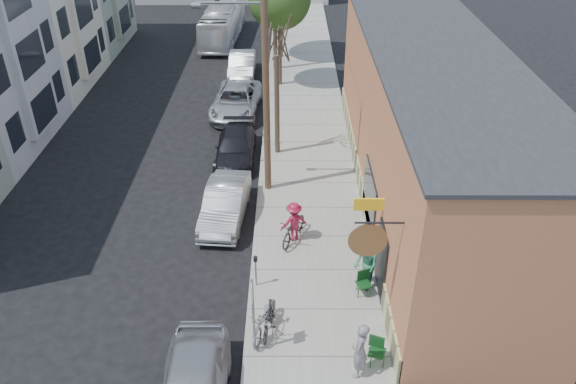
{
  "coord_description": "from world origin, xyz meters",
  "views": [
    {
      "loc": [
        3.38,
        -15.53,
        13.31
      ],
      "look_at": [
        3.34,
        3.07,
        1.5
      ],
      "focal_mm": 35.0,
      "sensor_mm": 36.0,
      "label": 1
    }
  ],
  "objects_px": {
    "parking_meter_far": "(267,130)",
    "parked_bike_a": "(269,319)",
    "patron_grey": "(360,350)",
    "car_4": "(242,65)",
    "tree_bare": "(277,106)",
    "car_2": "(236,147)",
    "patio_chair_a": "(364,284)",
    "patio_chair_b": "(377,352)",
    "car_3": "(236,101)",
    "cyclist": "(294,222)",
    "sign_post": "(253,309)",
    "parking_meter_near": "(256,266)",
    "utility_pole_near": "(264,74)",
    "parked_bike_b": "(265,319)",
    "patron_green": "(366,265)",
    "bus": "(223,22)",
    "car_1": "(225,203)"
  },
  "relations": [
    {
      "from": "sign_post",
      "to": "parked_bike_a",
      "type": "height_order",
      "value": "sign_post"
    },
    {
      "from": "car_2",
      "to": "patron_green",
      "type": "bearing_deg",
      "value": -60.72
    },
    {
      "from": "tree_bare",
      "to": "parking_meter_near",
      "type": "bearing_deg",
      "value": -93.23
    },
    {
      "from": "patron_green",
      "to": "car_1",
      "type": "relative_size",
      "value": 0.43
    },
    {
      "from": "patio_chair_a",
      "to": "patron_grey",
      "type": "xyz_separation_m",
      "value": [
        -0.52,
        -3.34,
        0.5
      ]
    },
    {
      "from": "parking_meter_near",
      "to": "car_3",
      "type": "height_order",
      "value": "car_3"
    },
    {
      "from": "tree_bare",
      "to": "car_1",
      "type": "distance_m",
      "value": 6.15
    },
    {
      "from": "sign_post",
      "to": "car_4",
      "type": "height_order",
      "value": "sign_post"
    },
    {
      "from": "cyclist",
      "to": "patio_chair_b",
      "type": "bearing_deg",
      "value": 88.35
    },
    {
      "from": "parking_meter_far",
      "to": "patron_grey",
      "type": "distance_m",
      "value": 14.54
    },
    {
      "from": "patio_chair_b",
      "to": "parking_meter_near",
      "type": "bearing_deg",
      "value": 159.49
    },
    {
      "from": "parking_meter_far",
      "to": "car_2",
      "type": "bearing_deg",
      "value": -140.5
    },
    {
      "from": "parking_meter_far",
      "to": "parked_bike_a",
      "type": "relative_size",
      "value": 0.74
    },
    {
      "from": "utility_pole_near",
      "to": "patio_chair_b",
      "type": "relative_size",
      "value": 11.36
    },
    {
      "from": "sign_post",
      "to": "patron_green",
      "type": "xyz_separation_m",
      "value": [
        3.62,
        2.85,
        -0.74
      ]
    },
    {
      "from": "parked_bike_b",
      "to": "sign_post",
      "type": "bearing_deg",
      "value": -92.91
    },
    {
      "from": "car_3",
      "to": "patio_chair_a",
      "type": "bearing_deg",
      "value": -65.67
    },
    {
      "from": "patio_chair_a",
      "to": "cyclist",
      "type": "distance_m",
      "value": 3.87
    },
    {
      "from": "car_4",
      "to": "car_3",
      "type": "bearing_deg",
      "value": -90.14
    },
    {
      "from": "car_4",
      "to": "car_2",
      "type": "bearing_deg",
      "value": -88.28
    },
    {
      "from": "car_3",
      "to": "car_2",
      "type": "bearing_deg",
      "value": -81.25
    },
    {
      "from": "utility_pole_near",
      "to": "parked_bike_a",
      "type": "height_order",
      "value": "utility_pole_near"
    },
    {
      "from": "patio_chair_b",
      "to": "car_3",
      "type": "xyz_separation_m",
      "value": [
        -5.58,
        18.06,
        0.15
      ]
    },
    {
      "from": "patio_chair_b",
      "to": "tree_bare",
      "type": "bearing_deg",
      "value": 125.51
    },
    {
      "from": "parking_meter_far",
      "to": "parked_bike_b",
      "type": "xyz_separation_m",
      "value": [
        0.38,
        -12.57,
        -0.32
      ]
    },
    {
      "from": "tree_bare",
      "to": "patron_green",
      "type": "relative_size",
      "value": 2.59
    },
    {
      "from": "parking_meter_far",
      "to": "patio_chair_b",
      "type": "xyz_separation_m",
      "value": [
        3.7,
        -13.81,
        -0.39
      ]
    },
    {
      "from": "patio_chair_a",
      "to": "car_2",
      "type": "relative_size",
      "value": 0.19
    },
    {
      "from": "patio_chair_a",
      "to": "car_4",
      "type": "bearing_deg",
      "value": 86.47
    },
    {
      "from": "cyclist",
      "to": "car_1",
      "type": "relative_size",
      "value": 0.37
    },
    {
      "from": "car_1",
      "to": "bus",
      "type": "height_order",
      "value": "bus"
    },
    {
      "from": "car_1",
      "to": "car_3",
      "type": "height_order",
      "value": "car_3"
    },
    {
      "from": "tree_bare",
      "to": "car_2",
      "type": "height_order",
      "value": "tree_bare"
    },
    {
      "from": "patron_green",
      "to": "car_4",
      "type": "distance_m",
      "value": 21.26
    },
    {
      "from": "parking_meter_far",
      "to": "cyclist",
      "type": "relative_size",
      "value": 0.75
    },
    {
      "from": "patron_grey",
      "to": "car_4",
      "type": "distance_m",
      "value": 24.74
    },
    {
      "from": "patio_chair_a",
      "to": "tree_bare",
      "type": "bearing_deg",
      "value": 88.38
    },
    {
      "from": "parking_meter_near",
      "to": "parking_meter_far",
      "type": "xyz_separation_m",
      "value": [
        0.0,
        10.42,
        0.0
      ]
    },
    {
      "from": "tree_bare",
      "to": "patron_grey",
      "type": "xyz_separation_m",
      "value": [
        2.58,
        -13.52,
        -1.5
      ]
    },
    {
      "from": "parking_meter_far",
      "to": "parked_bike_a",
      "type": "bearing_deg",
      "value": -87.72
    },
    {
      "from": "car_2",
      "to": "bus",
      "type": "xyz_separation_m",
      "value": [
        -2.52,
        19.17,
        0.66
      ]
    },
    {
      "from": "patron_green",
      "to": "car_3",
      "type": "bearing_deg",
      "value": -176.53
    },
    {
      "from": "patio_chair_b",
      "to": "car_4",
      "type": "height_order",
      "value": "car_4"
    },
    {
      "from": "tree_bare",
      "to": "car_3",
      "type": "xyz_separation_m",
      "value": [
        -2.43,
        4.93,
        -1.85
      ]
    },
    {
      "from": "sign_post",
      "to": "parked_bike_b",
      "type": "bearing_deg",
      "value": 69.43
    },
    {
      "from": "parking_meter_near",
      "to": "parked_bike_a",
      "type": "height_order",
      "value": "parking_meter_near"
    },
    {
      "from": "sign_post",
      "to": "cyclist",
      "type": "height_order",
      "value": "sign_post"
    },
    {
      "from": "parked_bike_b",
      "to": "patron_green",
      "type": "bearing_deg",
      "value": 49.73
    },
    {
      "from": "parked_bike_a",
      "to": "car_3",
      "type": "distance_m",
      "value": 16.96
    },
    {
      "from": "utility_pole_near",
      "to": "cyclist",
      "type": "bearing_deg",
      "value": -72.75
    }
  ]
}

